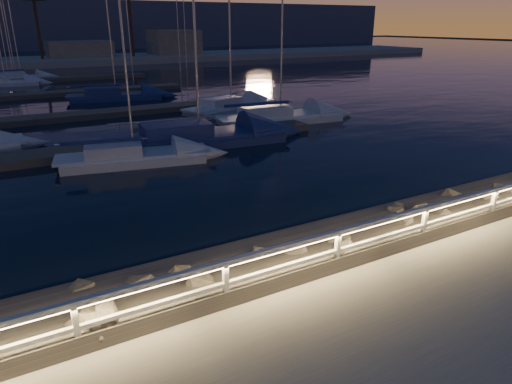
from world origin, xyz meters
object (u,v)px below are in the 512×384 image
sailboat_c (130,156)px  sailboat_d (277,116)px  sailboat_h (194,136)px  sailboat_l (114,95)px  guard_rail (301,251)px  sailboat_n (20,77)px  sailboat_g (229,106)px  sailboat_k (4,82)px

sailboat_c → sailboat_d: (11.11, 4.63, 0.04)m
sailboat_c → sailboat_d: sailboat_d is taller
sailboat_h → sailboat_l: sailboat_h is taller
sailboat_d → sailboat_l: size_ratio=1.09×
guard_rail → sailboat_h: bearing=76.7°
sailboat_h → sailboat_n: (-6.21, 37.47, -0.07)m
sailboat_g → sailboat_h: size_ratio=0.81×
guard_rail → sailboat_n: bearing=92.8°
guard_rail → sailboat_k: 48.59m
sailboat_c → sailboat_g: size_ratio=0.88×
sailboat_l → sailboat_d: bearing=-52.1°
sailboat_d → sailboat_h: sailboat_h is taller
sailboat_d → sailboat_k: 33.88m
sailboat_l → sailboat_h: bearing=-77.2°
sailboat_k → sailboat_l: 17.16m
sailboat_c → sailboat_h: 4.44m
sailboat_d → sailboat_h: size_ratio=0.89×
sailboat_g → sailboat_k: size_ratio=1.12×
sailboat_c → sailboat_g: bearing=55.9°
guard_rail → sailboat_k: bearing=95.2°
sailboat_c → sailboat_d: bearing=34.3°
sailboat_l → sailboat_n: (-6.06, 19.59, -0.01)m
guard_rail → sailboat_h: sailboat_h is taller
sailboat_g → sailboat_l: bearing=104.2°
sailboat_k → sailboat_l: size_ratio=0.88×
sailboat_d → sailboat_l: bearing=121.8°
sailboat_c → sailboat_l: bearing=90.5°
sailboat_c → sailboat_k: size_ratio=0.99×
sailboat_k → sailboat_n: size_ratio=1.08×
sailboat_d → sailboat_l: sailboat_d is taller
sailboat_k → sailboat_n: 4.69m
sailboat_k → sailboat_n: bearing=79.0°
sailboat_d → sailboat_n: size_ratio=1.32×
sailboat_g → sailboat_k: bearing=101.4°
sailboat_k → sailboat_c: bearing=-72.0°
sailboat_h → sailboat_l: size_ratio=1.22×
sailboat_c → sailboat_n: 39.37m
guard_rail → sailboat_k: (-4.39, 48.38, -0.98)m
sailboat_d → sailboat_g: size_ratio=1.10×
sailboat_d → sailboat_h: (-7.07, -2.79, 0.03)m
guard_rail → sailboat_k: size_ratio=3.65×
sailboat_d → sailboat_n: (-13.27, 34.68, -0.04)m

